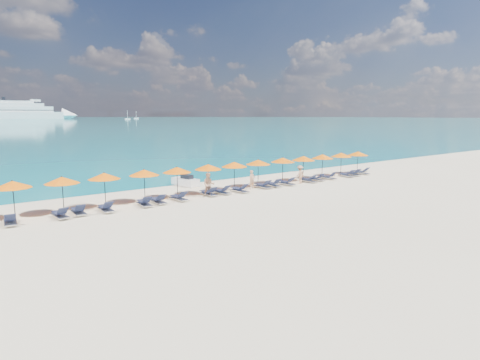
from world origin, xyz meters
TOP-DOWN VIEW (x-y plane):
  - ground at (0.00, 0.00)m, footprint 1400.00×1400.00m
  - cruise_ship at (87.14, 615.63)m, footprint 129.38×28.13m
  - sailboat_near at (168.77, 460.05)m, footprint 6.23×2.08m
  - sailboat_far at (212.20, 538.96)m, footprint 6.23×2.08m
  - jetski at (-1.08, 9.28)m, footprint 1.43×2.77m
  - beachgoer_a at (2.42, 4.63)m, footprint 0.58×0.40m
  - beachgoer_b at (-1.96, 4.20)m, footprint 0.99×0.89m
  - beachgoer_c at (7.52, 4.31)m, footprint 1.07×0.58m
  - umbrella_1 at (-14.36, 5.47)m, footprint 2.10×2.10m
  - umbrella_2 at (-11.72, 5.40)m, footprint 2.10×2.10m
  - umbrella_3 at (-9.10, 5.55)m, footprint 2.10×2.10m
  - umbrella_4 at (-6.38, 5.50)m, footprint 2.10×2.10m
  - umbrella_5 at (-3.91, 5.37)m, footprint 2.10×2.10m
  - umbrella_6 at (-1.24, 5.40)m, footprint 2.10×2.10m
  - umbrella_7 at (1.27, 5.47)m, footprint 2.10×2.10m
  - umbrella_8 at (3.79, 5.53)m, footprint 2.10×2.10m
  - umbrella_9 at (6.59, 5.54)m, footprint 2.10×2.10m
  - umbrella_10 at (9.03, 5.40)m, footprint 2.10×2.10m
  - umbrella_11 at (11.63, 5.43)m, footprint 2.10×2.10m
  - umbrella_12 at (14.38, 5.44)m, footprint 2.10×2.10m
  - umbrella_13 at (16.88, 5.35)m, footprint 2.10×2.10m
  - lounger_2 at (-14.77, 4.20)m, footprint 0.77×1.75m
  - lounger_3 at (-12.23, 4.09)m, footprint 0.73×1.74m
  - lounger_4 at (-11.16, 4.30)m, footprint 0.67×1.72m
  - lounger_5 at (-9.58, 4.08)m, footprint 0.68×1.72m
  - lounger_6 at (-7.05, 4.08)m, footprint 0.78×1.75m
  - lounger_7 at (-6.00, 4.21)m, footprint 0.66×1.71m
  - lounger_8 at (-4.41, 4.25)m, footprint 0.72×1.73m
  - lounger_9 at (-1.85, 4.46)m, footprint 0.69×1.72m
  - lounger_10 at (-0.71, 4.39)m, footprint 0.78×1.75m
  - lounger_11 at (0.81, 4.12)m, footprint 0.72×1.73m
  - lounger_12 at (3.37, 4.42)m, footprint 0.64×1.71m
  - lounger_13 at (4.48, 4.38)m, footprint 0.76×1.75m
  - lounger_14 at (5.93, 4.29)m, footprint 0.66×1.71m
  - lounger_15 at (8.48, 4.21)m, footprint 0.72×1.73m
  - lounger_16 at (9.65, 4.33)m, footprint 0.69×1.73m
  - lounger_17 at (11.18, 4.26)m, footprint 0.65×1.71m
  - lounger_18 at (13.72, 4.16)m, footprint 0.76×1.75m
  - lounger_19 at (14.84, 4.31)m, footprint 0.72×1.73m
  - lounger_20 at (16.36, 4.42)m, footprint 0.64×1.71m

SIDE VIEW (x-z plane):
  - ground at x=0.00m, z-range 0.00..0.00m
  - lounger_2 at x=-14.77m, z-range -0.09..0.56m
  - lounger_3 at x=-12.23m, z-range -0.09..0.56m
  - lounger_4 at x=-11.16m, z-range -0.09..0.56m
  - lounger_5 at x=-9.58m, z-range -0.09..0.56m
  - lounger_6 at x=-7.05m, z-range -0.09..0.56m
  - lounger_7 at x=-6.00m, z-range -0.09..0.56m
  - lounger_8 at x=-4.41m, z-range -0.09..0.56m
  - lounger_9 at x=-1.85m, z-range -0.09..0.56m
  - lounger_10 at x=-0.71m, z-range -0.09..0.56m
  - lounger_11 at x=0.81m, z-range -0.09..0.56m
  - lounger_12 at x=3.37m, z-range -0.09..0.56m
  - lounger_13 at x=4.48m, z-range -0.09..0.56m
  - lounger_14 at x=5.93m, z-range -0.09..0.56m
  - lounger_15 at x=8.48m, z-range -0.09..0.56m
  - lounger_16 at x=9.65m, z-range -0.09..0.56m
  - lounger_17 at x=11.18m, z-range -0.09..0.56m
  - lounger_18 at x=13.72m, z-range -0.09..0.56m
  - lounger_19 at x=14.84m, z-range -0.09..0.56m
  - lounger_20 at x=16.36m, z-range -0.09..0.56m
  - jetski at x=-1.08m, z-range -0.08..0.86m
  - beachgoer_a at x=2.42m, z-range 0.00..1.54m
  - beachgoer_c at x=7.52m, z-range 0.00..1.59m
  - beachgoer_b at x=-1.96m, z-range 0.00..1.77m
  - sailboat_far at x=212.20m, z-range -4.54..6.88m
  - sailboat_near at x=168.77m, z-range -4.54..6.88m
  - umbrella_1 at x=-14.36m, z-range 0.88..3.16m
  - umbrella_2 at x=-11.72m, z-range 0.88..3.16m
  - umbrella_3 at x=-9.10m, z-range 0.88..3.16m
  - umbrella_4 at x=-6.38m, z-range 0.88..3.16m
  - umbrella_5 at x=-3.91m, z-range 0.88..3.16m
  - umbrella_6 at x=-1.24m, z-range 0.88..3.16m
  - umbrella_7 at x=1.27m, z-range 0.88..3.16m
  - umbrella_8 at x=3.79m, z-range 0.88..3.16m
  - umbrella_9 at x=6.59m, z-range 0.88..3.16m
  - umbrella_10 at x=9.03m, z-range 0.88..3.16m
  - umbrella_11 at x=11.63m, z-range 0.88..3.16m
  - umbrella_12 at x=14.38m, z-range 0.88..3.16m
  - umbrella_13 at x=16.88m, z-range 0.88..3.16m
  - cruise_ship at x=87.14m, z-range -8.57..27.17m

